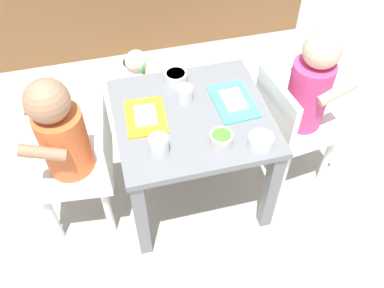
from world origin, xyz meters
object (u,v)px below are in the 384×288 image
(dog, at_px, (175,71))
(water_cup_right, at_px, (185,95))
(dining_table, at_px, (192,131))
(water_cup_left, at_px, (159,146))
(cereal_bowl_left_side, at_px, (176,77))
(seated_child_right, at_px, (305,96))
(cereal_bowl_right_side, at_px, (261,141))
(food_tray_right, at_px, (233,101))
(veggie_bowl_near, at_px, (221,139))
(seated_child_left, at_px, (67,141))
(food_tray_left, at_px, (146,116))

(dog, relative_size, water_cup_right, 7.86)
(dining_table, xyz_separation_m, water_cup_left, (-0.14, -0.14, 0.11))
(water_cup_right, height_order, cereal_bowl_left_side, water_cup_right)
(seated_child_right, distance_m, water_cup_left, 0.59)
(cereal_bowl_right_side, bearing_deg, water_cup_right, 124.07)
(food_tray_right, xyz_separation_m, veggie_bowl_near, (-0.10, -0.18, 0.02))
(seated_child_left, xyz_separation_m, food_tray_right, (0.59, 0.03, 0.02))
(dining_table, xyz_separation_m, food_tray_left, (-0.16, 0.02, 0.09))
(veggie_bowl_near, bearing_deg, food_tray_left, 140.68)
(water_cup_right, xyz_separation_m, cereal_bowl_left_side, (-0.01, 0.10, -0.00))
(dining_table, bearing_deg, seated_child_right, 0.55)
(seated_child_left, relative_size, food_tray_left, 3.55)
(food_tray_left, distance_m, water_cup_left, 0.17)
(dog, height_order, cereal_bowl_left_side, cereal_bowl_left_side)
(seated_child_right, bearing_deg, water_cup_left, -165.91)
(seated_child_left, distance_m, food_tray_left, 0.27)
(veggie_bowl_near, bearing_deg, seated_child_left, 163.03)
(seated_child_left, distance_m, food_tray_right, 0.59)
(dog, bearing_deg, water_cup_left, -106.17)
(dining_table, bearing_deg, food_tray_right, 8.72)
(dining_table, distance_m, veggie_bowl_near, 0.19)
(seated_child_left, bearing_deg, water_cup_right, 11.27)
(veggie_bowl_near, xyz_separation_m, cereal_bowl_right_side, (0.12, -0.04, -0.00))
(water_cup_left, bearing_deg, cereal_bowl_left_side, 68.52)
(water_cup_right, bearing_deg, dining_table, -85.84)
(dog, relative_size, cereal_bowl_right_side, 5.51)
(food_tray_left, relative_size, cereal_bowl_right_side, 2.32)
(cereal_bowl_left_side, bearing_deg, cereal_bowl_right_side, -62.86)
(seated_child_right, height_order, water_cup_right, seated_child_right)
(dog, distance_m, veggie_bowl_near, 0.73)
(cereal_bowl_left_side, bearing_deg, veggie_bowl_near, -77.77)
(seated_child_left, xyz_separation_m, cereal_bowl_left_side, (0.41, 0.19, 0.04))
(seated_child_right, relative_size, dog, 1.52)
(dog, bearing_deg, food_tray_left, -112.42)
(dog, xyz_separation_m, cereal_bowl_right_side, (0.12, -0.73, 0.25))
(cereal_bowl_left_side, bearing_deg, seated_child_left, -155.46)
(cereal_bowl_left_side, height_order, cereal_bowl_right_side, cereal_bowl_left_side)
(food_tray_left, bearing_deg, veggie_bowl_near, -39.32)
(dog, bearing_deg, cereal_bowl_right_side, -80.32)
(dog, bearing_deg, cereal_bowl_left_side, -101.02)
(veggie_bowl_near, bearing_deg, water_cup_left, 176.07)
(veggie_bowl_near, bearing_deg, dining_table, 110.86)
(seated_child_left, xyz_separation_m, water_cup_right, (0.42, 0.08, 0.04))
(dog, bearing_deg, seated_child_left, -131.69)
(seated_child_right, height_order, food_tray_right, seated_child_right)
(seated_child_right, xyz_separation_m, veggie_bowl_near, (-0.37, -0.16, 0.03))
(food_tray_right, distance_m, cereal_bowl_left_side, 0.24)
(seated_child_left, bearing_deg, water_cup_left, -25.20)
(dining_table, xyz_separation_m, seated_child_right, (0.43, 0.00, 0.07))
(dining_table, distance_m, dog, 0.56)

